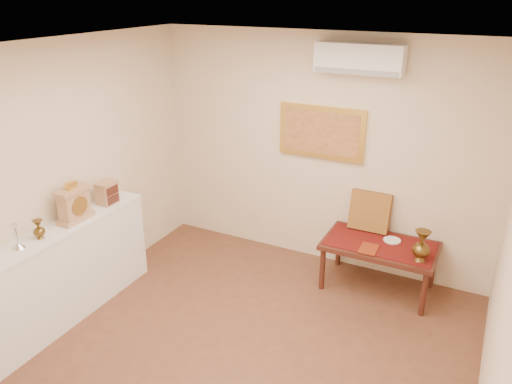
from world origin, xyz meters
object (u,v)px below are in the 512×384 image
Objects in this scene: brass_urn_tall at (422,243)px; wooden_chest at (107,193)px; low_table at (380,249)px; display_ledge at (66,272)px; mantel_clock at (74,204)px.

wooden_chest is at bearing -161.48° from brass_urn_tall.
low_table is (-0.44, 0.18, -0.27)m from brass_urn_tall.
display_ledge is at bearing -91.60° from wooden_chest.
display_ledge is at bearing -98.60° from mantel_clock.
wooden_chest is (-0.01, 0.47, -0.05)m from mantel_clock.
display_ledge reaches higher than low_table.
wooden_chest reaches higher than brass_urn_tall.
brass_urn_tall is 0.33× the size of low_table.
brass_urn_tall is at bearing 18.52° from wooden_chest.
low_table is (2.66, 1.21, -0.62)m from wooden_chest.
mantel_clock is at bearing 81.40° from display_ledge.
mantel_clock is (0.03, 0.20, 0.66)m from display_ledge.
wooden_chest is 0.20× the size of low_table.
wooden_chest reaches higher than low_table.
brass_urn_tall is 0.98× the size of mantel_clock.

